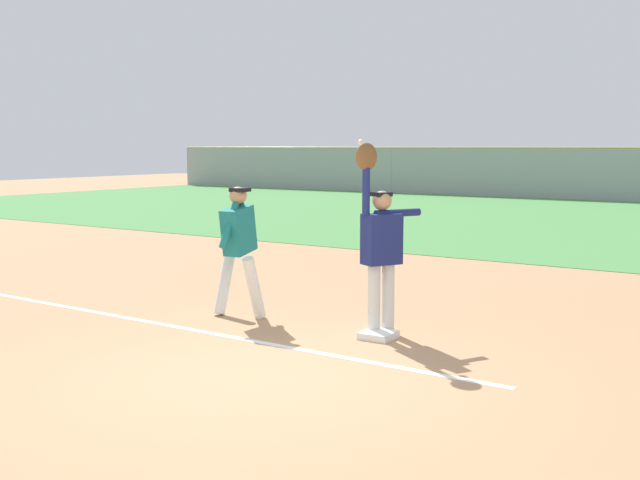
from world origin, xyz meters
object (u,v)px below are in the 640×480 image
at_px(baseball, 361,142).
at_px(parked_car_green, 636,181).
at_px(first_base, 378,335).
at_px(fielder, 380,242).
at_px(runner, 239,242).

xyz_separation_m(baseball, parked_car_green, (-2.82, 28.96, -1.61)).
bearing_deg(parked_car_green, first_base, -83.10).
relative_size(first_base, parked_car_green, 0.09).
xyz_separation_m(first_base, fielder, (-0.08, 0.17, 1.08)).
bearing_deg(fielder, first_base, 143.66).
relative_size(first_base, baseball, 5.14).
xyz_separation_m(runner, baseball, (1.65, 0.34, 1.29)).
xyz_separation_m(fielder, baseball, (-0.36, 0.15, 1.17)).
xyz_separation_m(first_base, baseball, (-0.44, 0.32, 2.25)).
distance_m(fielder, runner, 2.02).
xyz_separation_m(first_base, parked_car_green, (-3.27, 29.27, 0.63)).
relative_size(fielder, parked_car_green, 0.52).
relative_size(fielder, runner, 1.33).
distance_m(first_base, baseball, 2.31).
distance_m(fielder, baseball, 1.23).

